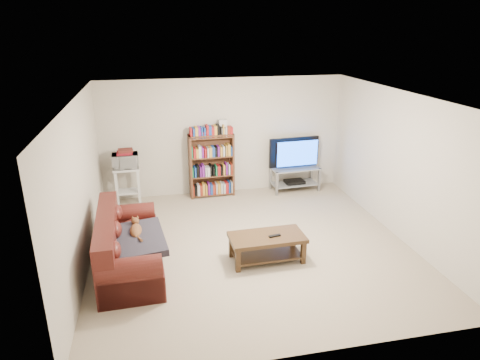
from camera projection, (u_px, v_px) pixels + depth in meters
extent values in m
plane|color=tan|center=(251.00, 245.00, 6.95)|extent=(5.00, 5.00, 0.00)
plane|color=white|center=(253.00, 97.00, 6.13)|extent=(5.00, 5.00, 0.00)
plane|color=beige|center=(224.00, 137.00, 8.84)|extent=(5.00, 0.00, 5.00)
plane|color=beige|center=(310.00, 258.00, 4.24)|extent=(5.00, 0.00, 5.00)
plane|color=beige|center=(80.00, 188.00, 6.05)|extent=(0.00, 5.00, 5.00)
plane|color=beige|center=(400.00, 166.00, 7.02)|extent=(0.00, 5.00, 5.00)
cube|color=#4D1814|center=(131.00, 256.00, 6.26)|extent=(0.93, 2.01, 0.38)
cube|color=#4D1814|center=(108.00, 243.00, 6.11)|extent=(0.33, 1.99, 0.83)
cube|color=#4D1814|center=(131.00, 286.00, 5.44)|extent=(0.82, 0.27, 0.50)
cube|color=#4D1814|center=(130.00, 227.00, 7.04)|extent=(0.82, 0.27, 0.50)
cube|color=#2D2A35|center=(136.00, 240.00, 6.05)|extent=(0.88, 1.08, 0.18)
cube|color=#3B2714|center=(267.00, 237.00, 6.40)|extent=(1.14, 0.59, 0.06)
cube|color=#3B2714|center=(267.00, 254.00, 6.50)|extent=(1.03, 0.54, 0.03)
cube|color=#3B2714|center=(238.00, 261.00, 6.16)|extent=(0.07, 0.07, 0.35)
cube|color=#3B2714|center=(303.00, 253.00, 6.38)|extent=(0.07, 0.07, 0.35)
cube|color=#3B2714|center=(231.00, 246.00, 6.56)|extent=(0.07, 0.07, 0.35)
cube|color=#3B2714|center=(293.00, 239.00, 6.78)|extent=(0.07, 0.07, 0.35)
cube|color=black|center=(275.00, 236.00, 6.36)|extent=(0.19, 0.08, 0.02)
cube|color=#999EA3|center=(295.00, 168.00, 9.12)|extent=(1.05, 0.52, 0.03)
cube|color=#999EA3|center=(294.00, 183.00, 9.24)|extent=(1.00, 0.50, 0.02)
cube|color=gray|center=(277.00, 184.00, 8.90)|extent=(0.05, 0.05, 0.51)
cube|color=gray|center=(319.00, 180.00, 9.14)|extent=(0.05, 0.05, 0.51)
cube|color=gray|center=(270.00, 178.00, 9.26)|extent=(0.05, 0.05, 0.51)
cube|color=gray|center=(311.00, 174.00, 9.51)|extent=(0.05, 0.05, 0.51)
imported|color=black|center=(296.00, 153.00, 9.01)|extent=(1.11, 0.22, 0.63)
cube|color=black|center=(295.00, 182.00, 9.23)|extent=(0.43, 0.31, 0.06)
cube|color=#53301D|center=(190.00, 167.00, 8.68)|extent=(0.05, 0.29, 1.32)
cube|color=#53301D|center=(232.00, 164.00, 8.88)|extent=(0.05, 0.29, 1.32)
cube|color=#53301D|center=(211.00, 135.00, 8.56)|extent=(0.92, 0.32, 0.03)
cube|color=maroon|center=(201.00, 133.00, 8.50)|extent=(0.27, 0.21, 0.07)
cube|color=silver|center=(126.00, 168.00, 8.23)|extent=(0.51, 0.38, 0.04)
cube|color=silver|center=(128.00, 191.00, 8.39)|extent=(0.46, 0.35, 0.03)
cube|color=silver|center=(117.00, 191.00, 8.19)|extent=(0.05, 0.05, 0.75)
cube|color=silver|center=(139.00, 189.00, 8.28)|extent=(0.05, 0.05, 0.75)
cube|color=silver|center=(117.00, 186.00, 8.44)|extent=(0.05, 0.05, 0.75)
cube|color=silver|center=(139.00, 184.00, 8.54)|extent=(0.05, 0.05, 0.75)
imported|color=silver|center=(125.00, 161.00, 8.17)|extent=(0.50, 0.35, 0.27)
cube|color=maroon|center=(125.00, 153.00, 8.12)|extent=(0.30, 0.27, 0.05)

